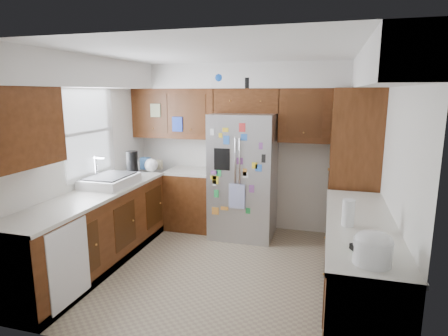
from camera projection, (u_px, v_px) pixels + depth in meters
The scene contains 12 objects.
floor at pixel (221, 270), 4.49m from camera, with size 3.60×3.60×0.00m, color tan.
room_shell at pixel (220, 115), 4.50m from camera, with size 3.64×3.24×2.52m.
left_counter_run at pixel (119, 225), 4.79m from camera, with size 1.36×3.20×0.92m.
right_counter_run at pixel (358, 271), 3.56m from camera, with size 0.63×2.25×0.92m.
pantry at pixel (353, 171), 4.96m from camera, with size 0.60×0.90×2.15m, color #401F0C.
fridge at pixel (244, 176), 5.45m from camera, with size 0.90×0.79×1.80m.
bridge_cabinet at pixel (248, 101), 5.45m from camera, with size 0.96×0.34×0.35m, color #401F0C.
fridge_top_items at pixel (231, 79), 5.37m from camera, with size 0.69×0.29×0.29m.
sink_assembly at pixel (110, 181), 4.78m from camera, with size 0.52×0.70×0.37m.
left_counter_clutter at pixel (141, 165), 5.45m from camera, with size 0.35×0.85×0.38m.
rice_cooker at pixel (373, 247), 2.59m from camera, with size 0.28×0.27×0.23m.
paper_towel at pixel (348, 213), 3.33m from camera, with size 0.11×0.11×0.24m, color white.
Camera 1 is at (1.16, -3.99, 2.10)m, focal length 30.00 mm.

